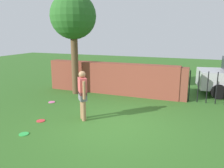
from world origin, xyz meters
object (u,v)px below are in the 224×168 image
object	(u,v)px
tree	(73,18)
person	(83,93)
frisbee_pink	(52,102)
frisbee_red	(41,121)
frisbee_green	(24,134)

from	to	relation	value
tree	person	distance (m)	4.22
tree	frisbee_pink	size ratio (longest dim) A/B	16.72
person	frisbee_red	size ratio (longest dim) A/B	6.00
tree	frisbee_red	bearing A→B (deg)	-78.82
person	frisbee_pink	xyz separation A→B (m)	(-2.11, 1.19, -0.89)
tree	frisbee_pink	bearing A→B (deg)	-97.75
frisbee_green	person	bearing A→B (deg)	57.42
frisbee_pink	frisbee_red	distance (m)	2.03
frisbee_red	frisbee_green	bearing A→B (deg)	-78.96
tree	person	xyz separation A→B (m)	(1.89, -2.78, -2.54)
tree	frisbee_green	xyz separation A→B (m)	(0.87, -4.39, -3.43)
frisbee_pink	frisbee_red	world-z (taller)	same
frisbee_red	frisbee_green	world-z (taller)	same
tree	frisbee_green	world-z (taller)	tree
person	frisbee_red	bearing A→B (deg)	-103.63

